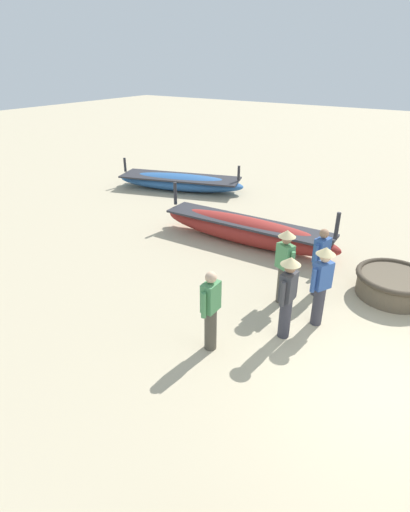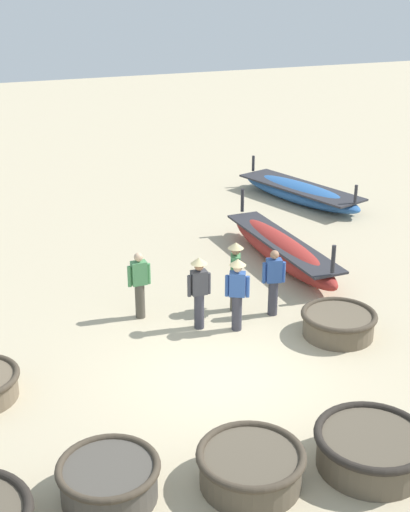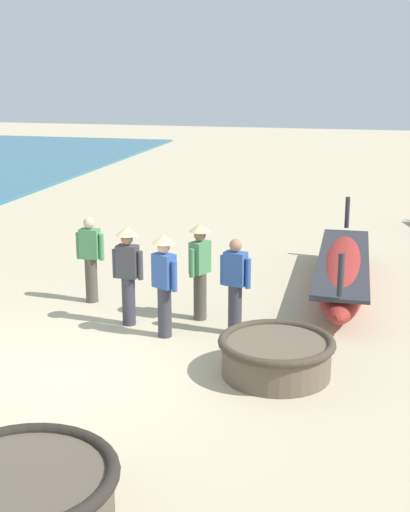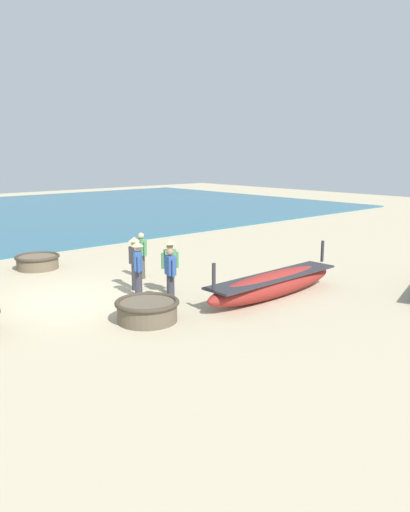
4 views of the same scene
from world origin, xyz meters
TOP-DOWN VIEW (x-y plane):
  - ground_plane at (0.00, 0.00)m, footprint 80.00×80.00m
  - coracle_front_left at (2.91, 0.61)m, footprint 1.63×1.63m
  - long_boat_ochre_hull at (6.68, 9.24)m, footprint 2.73×5.26m
  - long_boat_red_hull at (3.61, 4.63)m, footprint 1.06×5.33m
  - fisherman_crouching at (-0.80, 2.99)m, footprint 0.53×0.22m
  - fisherman_hauling at (2.05, 2.02)m, footprint 0.52×0.30m
  - fisherman_by_coracle at (0.99, 1.65)m, footprint 0.48×0.36m
  - fisherman_with_hat at (0.26, 2.02)m, footprint 0.53×0.36m
  - fisherman_standing_left at (1.34, 2.55)m, footprint 0.36×0.49m

SIDE VIEW (x-z plane):
  - ground_plane at x=0.00m, z-range 0.00..0.00m
  - coracle_front_left at x=2.91m, z-range 0.02..0.58m
  - long_boat_ochre_hull at x=6.68m, z-range -0.23..0.88m
  - long_boat_red_hull at x=3.61m, z-range -0.30..1.10m
  - fisherman_crouching at x=-0.80m, z-range 0.05..1.62m
  - fisherman_hauling at x=2.05m, z-range 0.05..1.62m
  - fisherman_by_coracle at x=0.99m, z-range 0.12..1.79m
  - fisherman_with_hat at x=0.26m, z-range 0.12..1.79m
  - fisherman_standing_left at x=1.34m, z-range 0.12..1.79m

